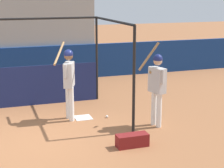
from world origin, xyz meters
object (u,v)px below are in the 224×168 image
object	(u,v)px
equipment_bag	(132,140)
baseball	(107,116)
player_batter	(69,77)
player_waiting	(157,83)

from	to	relation	value
equipment_bag	baseball	size ratio (longest dim) A/B	9.46
baseball	equipment_bag	bearing A→B (deg)	-91.99
player_batter	equipment_bag	xyz separation A→B (m)	(0.89, -2.20, -1.00)
player_batter	baseball	size ratio (longest dim) A/B	26.84
equipment_bag	baseball	bearing A→B (deg)	88.01
equipment_bag	baseball	xyz separation A→B (m)	(0.07, 1.99, -0.10)
player_waiting	baseball	xyz separation A→B (m)	(-0.97, 0.97, -1.07)
player_batter	equipment_bag	bearing A→B (deg)	-135.90
player_batter	player_waiting	size ratio (longest dim) A/B	0.96
player_batter	baseball	world-z (taller)	player_batter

